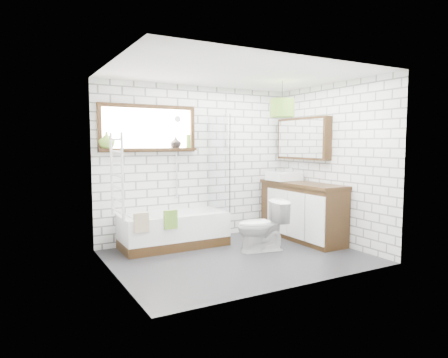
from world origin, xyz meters
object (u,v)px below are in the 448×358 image
bathtub (174,230)px  vanity (302,211)px  basin (284,176)px  pendant (282,108)px  toilet (262,226)px

bathtub → vanity: (2.01, -0.57, 0.21)m
bathtub → vanity: vanity is taller
vanity → basin: basin is taller
pendant → vanity: bearing=16.4°
bathtub → pendant: pendant is taller
basin → toilet: bearing=-143.3°
vanity → basin: (-0.06, 0.41, 0.54)m
vanity → toilet: bearing=-164.2°
pendant → toilet: bearing=-165.0°
bathtub → basin: size_ratio=3.25×
toilet → pendant: (0.43, 0.11, 1.73)m
bathtub → basin: basin is taller
toilet → pendant: pendant is taller
bathtub → basin: (1.95, -0.16, 0.76)m
bathtub → pendant: (1.46, -0.73, 1.84)m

